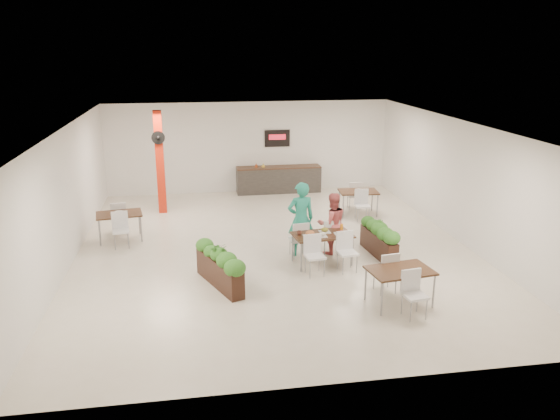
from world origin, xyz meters
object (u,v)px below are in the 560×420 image
object	(u,v)px
diner_man	(301,219)
planter_right	(379,237)
planter_left	(219,264)
diner_woman	(332,223)
side_table_c	(400,275)
main_table	(322,239)
side_table_b	(358,195)
service_counter	(279,179)
side_table_a	(119,218)
red_column	(160,161)

from	to	relation	value
diner_man	planter_right	world-z (taller)	diner_man
planter_left	diner_woman	bearing A→B (deg)	27.81
diner_man	side_table_c	size ratio (longest dim) A/B	1.13
main_table	side_table_b	world-z (taller)	same
diner_man	service_counter	bearing A→B (deg)	-100.82
side_table_a	diner_woman	bearing A→B (deg)	-27.88
side_table_a	planter_left	bearing A→B (deg)	-62.58
side_table_c	red_column	bearing A→B (deg)	116.42
service_counter	planter_right	bearing A→B (deg)	-77.00
diner_woman	side_table_b	world-z (taller)	diner_woman
main_table	service_counter	bearing A→B (deg)	89.79
main_table	side_table_a	bearing A→B (deg)	153.25
planter_right	side_table_b	size ratio (longest dim) A/B	1.08
planter_left	side_table_c	xyz separation A→B (m)	(3.55, -1.47, 0.12)
diner_woman	planter_right	distance (m)	1.21
main_table	side_table_c	size ratio (longest dim) A/B	1.06
side_table_a	side_table_c	size ratio (longest dim) A/B	1.00
service_counter	planter_right	xyz separation A→B (m)	(1.50, -6.52, -0.01)
side_table_b	side_table_c	bearing A→B (deg)	-94.56
service_counter	side_table_c	size ratio (longest dim) A/B	1.80
planter_right	side_table_c	size ratio (longest dim) A/B	1.08
service_counter	main_table	xyz separation A→B (m)	(-0.03, -6.82, 0.14)
side_table_b	planter_right	bearing A→B (deg)	-93.84
red_column	planter_right	xyz separation A→B (m)	(5.50, -4.65, -1.16)
side_table_b	side_table_a	bearing A→B (deg)	-165.22
service_counter	side_table_b	xyz separation A→B (m)	(2.02, -3.06, 0.14)
planter_right	red_column	bearing A→B (deg)	139.79
red_column	main_table	distance (m)	6.43
diner_woman	planter_left	world-z (taller)	diner_woman
red_column	service_counter	bearing A→B (deg)	25.00
red_column	side_table_b	size ratio (longest dim) A/B	1.94
red_column	diner_woman	xyz separation A→B (m)	(4.38, -4.30, -0.85)
side_table_c	main_table	bearing A→B (deg)	106.06
red_column	service_counter	world-z (taller)	red_column
side_table_c	planter_right	bearing A→B (deg)	71.67
red_column	main_table	world-z (taller)	red_column
red_column	diner_woman	size ratio (longest dim) A/B	2.03
service_counter	planter_left	xyz separation A→B (m)	(-2.52, -7.70, 0.02)
planter_left	side_table_a	world-z (taller)	planter_left
service_counter	planter_left	world-z (taller)	service_counter
red_column	side_table_b	distance (m)	6.22
main_table	side_table_b	bearing A→B (deg)	61.44
main_table	diner_woman	xyz separation A→B (m)	(0.41, 0.66, 0.15)
side_table_a	side_table_c	bearing A→B (deg)	-47.68
service_counter	diner_woman	distance (m)	6.19
red_column	diner_woman	bearing A→B (deg)	-44.48
side_table_c	diner_man	bearing A→B (deg)	107.58
service_counter	side_table_a	distance (m)	6.61
side_table_c	planter_left	bearing A→B (deg)	149.46
diner_woman	diner_man	bearing A→B (deg)	-6.96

